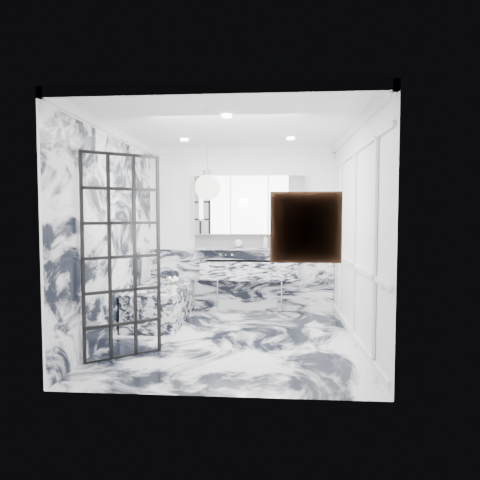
# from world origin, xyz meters

# --- Properties ---
(floor) EXTENTS (3.60, 3.60, 0.00)m
(floor) POSITION_xyz_m (0.00, 0.00, 0.00)
(floor) COLOR silver
(floor) RESTS_ON ground
(ceiling) EXTENTS (3.60, 3.60, 0.00)m
(ceiling) POSITION_xyz_m (0.00, 0.00, 2.80)
(ceiling) COLOR white
(ceiling) RESTS_ON wall_back
(wall_back) EXTENTS (3.60, 0.00, 3.60)m
(wall_back) POSITION_xyz_m (0.00, 1.80, 1.40)
(wall_back) COLOR white
(wall_back) RESTS_ON floor
(wall_front) EXTENTS (3.60, 0.00, 3.60)m
(wall_front) POSITION_xyz_m (0.00, -1.80, 1.40)
(wall_front) COLOR white
(wall_front) RESTS_ON floor
(wall_left) EXTENTS (0.00, 3.60, 3.60)m
(wall_left) POSITION_xyz_m (-1.60, 0.00, 1.40)
(wall_left) COLOR white
(wall_left) RESTS_ON floor
(wall_right) EXTENTS (0.00, 3.60, 3.60)m
(wall_right) POSITION_xyz_m (1.60, 0.00, 1.40)
(wall_right) COLOR white
(wall_right) RESTS_ON floor
(marble_clad_back) EXTENTS (3.18, 0.05, 1.05)m
(marble_clad_back) POSITION_xyz_m (0.00, 1.78, 0.53)
(marble_clad_back) COLOR silver
(marble_clad_back) RESTS_ON floor
(marble_clad_left) EXTENTS (0.02, 3.56, 2.68)m
(marble_clad_left) POSITION_xyz_m (-1.59, 0.00, 1.34)
(marble_clad_left) COLOR silver
(marble_clad_left) RESTS_ON floor
(panel_molding) EXTENTS (0.03, 3.40, 2.30)m
(panel_molding) POSITION_xyz_m (1.58, 0.00, 1.30)
(panel_molding) COLOR white
(panel_molding) RESTS_ON floor
(soap_bottle_a) EXTENTS (0.09, 0.09, 0.23)m
(soap_bottle_a) POSITION_xyz_m (0.42, 1.71, 1.21)
(soap_bottle_a) COLOR #8C5919
(soap_bottle_a) RESTS_ON ledge
(soap_bottle_b) EXTENTS (0.10, 0.10, 0.17)m
(soap_bottle_b) POSITION_xyz_m (0.62, 1.71, 1.18)
(soap_bottle_b) COLOR #4C4C51
(soap_bottle_b) RESTS_ON ledge
(soap_bottle_c) EXTENTS (0.16, 0.16, 0.17)m
(soap_bottle_c) POSITION_xyz_m (0.87, 1.71, 1.17)
(soap_bottle_c) COLOR silver
(soap_bottle_c) RESTS_ON ledge
(face_pot) EXTENTS (0.14, 0.14, 0.14)m
(face_pot) POSITION_xyz_m (-0.04, 1.71, 1.17)
(face_pot) COLOR white
(face_pot) RESTS_ON ledge
(amber_bottle) EXTENTS (0.04, 0.04, 0.10)m
(amber_bottle) POSITION_xyz_m (0.45, 1.71, 1.14)
(amber_bottle) COLOR #8C5919
(amber_bottle) RESTS_ON ledge
(flower_vase) EXTENTS (0.08, 0.08, 0.12)m
(flower_vase) POSITION_xyz_m (-0.85, 0.29, 0.61)
(flower_vase) COLOR silver
(flower_vase) RESTS_ON bathtub
(crittall_door) EXTENTS (0.73, 0.56, 2.33)m
(crittall_door) POSITION_xyz_m (-1.19, -0.78, 1.17)
(crittall_door) COLOR black
(crittall_door) RESTS_ON floor
(artwork) EXTENTS (0.53, 0.05, 0.53)m
(artwork) POSITION_xyz_m (0.82, -1.76, 1.54)
(artwork) COLOR #B74E12
(artwork) RESTS_ON wall_front
(pendant_light) EXTENTS (0.26, 0.26, 0.26)m
(pendant_light) POSITION_xyz_m (-0.13, -1.21, 1.93)
(pendant_light) COLOR white
(pendant_light) RESTS_ON ceiling
(trough_sink) EXTENTS (1.60, 0.45, 0.30)m
(trough_sink) POSITION_xyz_m (0.15, 1.55, 0.73)
(trough_sink) COLOR silver
(trough_sink) RESTS_ON wall_back
(ledge) EXTENTS (1.90, 0.14, 0.04)m
(ledge) POSITION_xyz_m (0.15, 1.72, 1.07)
(ledge) COLOR silver
(ledge) RESTS_ON wall_back
(subway_tile) EXTENTS (1.90, 0.03, 0.23)m
(subway_tile) POSITION_xyz_m (0.15, 1.78, 1.21)
(subway_tile) COLOR white
(subway_tile) RESTS_ON wall_back
(mirror_cabinet) EXTENTS (1.90, 0.16, 1.00)m
(mirror_cabinet) POSITION_xyz_m (0.15, 1.73, 1.82)
(mirror_cabinet) COLOR white
(mirror_cabinet) RESTS_ON wall_back
(sconce_left) EXTENTS (0.07, 0.07, 0.40)m
(sconce_left) POSITION_xyz_m (-0.67, 1.63, 1.78)
(sconce_left) COLOR white
(sconce_left) RESTS_ON mirror_cabinet
(sconce_right) EXTENTS (0.07, 0.07, 0.40)m
(sconce_right) POSITION_xyz_m (0.97, 1.63, 1.78)
(sconce_right) COLOR white
(sconce_right) RESTS_ON mirror_cabinet
(bathtub) EXTENTS (0.75, 1.65, 0.55)m
(bathtub) POSITION_xyz_m (-1.18, 0.90, 0.28)
(bathtub) COLOR silver
(bathtub) RESTS_ON floor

